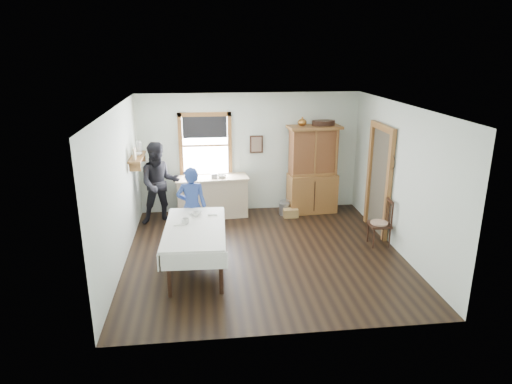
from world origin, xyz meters
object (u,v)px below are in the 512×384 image
Objects in this scene: spindle_chair at (380,222)px; wicker_basket at (291,213)px; work_counter at (212,197)px; china_hutch at (313,170)px; woman_blue at (192,210)px; figure_dark at (160,186)px; pail at (285,208)px; dining_table at (196,248)px.

spindle_chair is 2.22m from wicker_basket.
china_hutch is (2.29, 0.04, 0.54)m from work_counter.
woman_blue is 1.44m from figure_dark.
spindle_chair is 0.56× the size of figure_dark.
china_hutch is at bearing -148.82° from woman_blue.
pail is 2.84m from figure_dark.
woman_blue is (-2.70, -1.58, -0.28)m from china_hutch.
figure_dark is (-4.25, 1.68, 0.36)m from spindle_chair.
wicker_basket is at bearing 133.09° from spindle_chair.
spindle_chair is at bearing -71.72° from china_hutch.
wicker_basket is at bearing -8.45° from figure_dark.
china_hutch is 6.17× the size of wicker_basket.
dining_table is 3.14m from wicker_basket.
work_counter is 1.62m from woman_blue.
spindle_chair is at bearing -50.41° from wicker_basket.
china_hutch is 1.10m from wicker_basket.
work_counter is at bearing 177.09° from pail.
china_hutch reaches higher than pail.
pail is at bearing -174.40° from china_hutch.
pail is 0.22m from wicker_basket.
work_counter is 0.97× the size of figure_dark.
wicker_basket is 0.23× the size of woman_blue.
china_hutch is 2.18× the size of spindle_chair.
woman_blue reaches higher than pail.
china_hutch is at bearing -3.39° from work_counter.
figure_dark reaches higher than work_counter.
work_counter reaches higher than wicker_basket.
dining_table is 1.37× the size of woman_blue.
wicker_basket is 2.94m from figure_dark.
figure_dark is (-3.40, -0.32, -0.18)m from china_hutch.
wicker_basket is at bearing -148.56° from woman_blue.
spindle_chair reaches higher than work_counter.
dining_table is at bearing -80.48° from figure_dark.
spindle_chair is at bearing -30.25° from figure_dark.
china_hutch is 7.37× the size of pail.
woman_blue is at bearing -69.68° from figure_dark.
spindle_chair is (3.14, -1.96, 0.00)m from work_counter.
woman_blue reaches higher than wicker_basket.
work_counter is 4.92× the size of wicker_basket.
spindle_chair is (0.85, -2.00, -0.54)m from china_hutch.
figure_dark is at bearing 161.94° from spindle_chair.
figure_dark reaches higher than spindle_chair.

